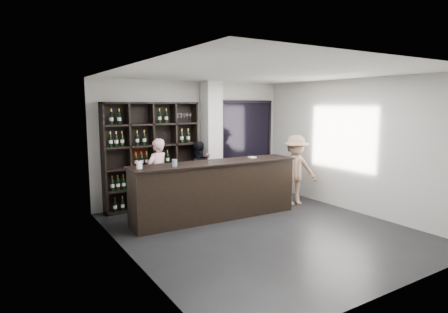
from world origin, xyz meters
TOP-DOWN VIEW (x-y plane):
  - floor at (0.00, 0.00)m, footprint 5.00×5.50m
  - wine_shelf at (-1.15, 2.57)m, footprint 2.20×0.35m
  - structural_column at (0.35, 2.47)m, footprint 0.40×0.40m
  - glass_panel at (1.55, 2.69)m, footprint 1.60×0.08m
  - tasting_counter at (-0.35, 1.10)m, footprint 3.59×0.74m
  - taster_pink at (-1.10, 2.40)m, footprint 0.69×0.59m
  - taster_black at (-0.10, 2.40)m, footprint 0.81×0.68m
  - customer at (1.80, 1.05)m, footprint 1.20×0.93m
  - wine_glass at (-0.53, 1.11)m, footprint 0.11×0.11m
  - spit_cup at (-1.30, 1.03)m, footprint 0.11×0.11m
  - napkin_stack at (0.63, 1.17)m, footprint 0.13×0.13m
  - card_stand at (-1.96, 1.10)m, footprint 0.10×0.08m

SIDE VIEW (x-z plane):
  - floor at x=0.00m, z-range -0.01..0.00m
  - tasting_counter at x=-0.35m, z-range 0.00..1.19m
  - taster_black at x=-0.10m, z-range 0.00..1.48m
  - taster_pink at x=-1.10m, z-range 0.00..1.60m
  - customer at x=1.80m, z-range 0.00..1.64m
  - napkin_stack at x=0.63m, z-range 1.18..1.21m
  - wine_shelf at x=-1.15m, z-range 0.00..2.40m
  - spit_cup at x=-1.30m, z-range 1.18..1.32m
  - card_stand at x=-1.96m, z-range 1.18..1.32m
  - wine_glass at x=-0.53m, z-range 1.18..1.40m
  - glass_panel at x=1.55m, z-range 0.35..2.45m
  - structural_column at x=0.35m, z-range 0.00..2.90m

